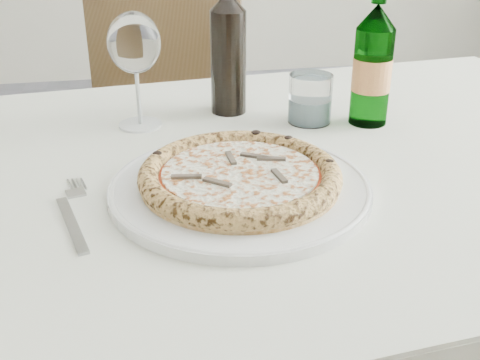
{
  "coord_description": "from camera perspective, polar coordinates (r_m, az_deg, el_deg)",
  "views": [
    {
      "loc": [
        -0.18,
        -0.9,
        1.13
      ],
      "look_at": [
        -0.05,
        -0.19,
        0.78
      ],
      "focal_mm": 45.0,
      "sensor_mm": 36.0,
      "label": 1
    }
  ],
  "objects": [
    {
      "name": "pizza",
      "position": [
        0.8,
        -0.0,
        0.4
      ],
      "size": [
        0.27,
        0.27,
        0.03
      ],
      "color": "#DFB26E",
      "rests_on": "plate"
    },
    {
      "name": "dining_table",
      "position": [
        0.94,
        -1.13,
        -3.12
      ],
      "size": [
        1.57,
        1.02,
        0.76
      ],
      "color": "brown",
      "rests_on": "floor"
    },
    {
      "name": "plate",
      "position": [
        0.81,
        0.0,
        -0.71
      ],
      "size": [
        0.35,
        0.35,
        0.02
      ],
      "color": "white",
      "rests_on": "dining_table"
    },
    {
      "name": "tumbler",
      "position": [
        1.06,
        6.65,
        7.38
      ],
      "size": [
        0.08,
        0.08,
        0.08
      ],
      "color": "silver",
      "rests_on": "dining_table"
    },
    {
      "name": "chair_far",
      "position": [
        1.68,
        -7.56,
        5.08
      ],
      "size": [
        0.53,
        0.53,
        0.93
      ],
      "color": "brown",
      "rests_on": "floor"
    },
    {
      "name": "wine_bottle",
      "position": [
        1.09,
        -1.13,
        12.07
      ],
      "size": [
        0.06,
        0.06,
        0.26
      ],
      "color": "black",
      "rests_on": "dining_table"
    },
    {
      "name": "fork",
      "position": [
        0.79,
        -15.54,
        -3.12
      ],
      "size": [
        0.05,
        0.21,
        0.0
      ],
      "color": "#969799",
      "rests_on": "dining_table"
    },
    {
      "name": "wine_glass",
      "position": [
        1.02,
        -9.99,
        12.46
      ],
      "size": [
        0.09,
        0.09,
        0.2
      ],
      "color": "silver",
      "rests_on": "dining_table"
    },
    {
      "name": "beer_bottle",
      "position": [
        1.06,
        12.45,
        10.57
      ],
      "size": [
        0.07,
        0.07,
        0.26
      ],
      "color": "#2A7F2D",
      "rests_on": "dining_table"
    }
  ]
}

